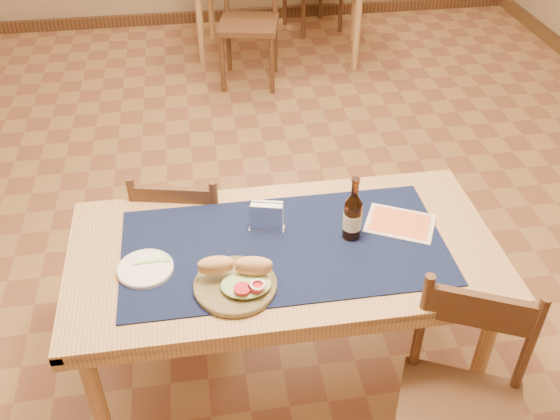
{
  "coord_description": "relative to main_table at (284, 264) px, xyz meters",
  "views": [
    {
      "loc": [
        -0.28,
        -2.53,
        2.29
      ],
      "look_at": [
        0.0,
        -0.7,
        0.85
      ],
      "focal_mm": 40.0,
      "sensor_mm": 36.0,
      "label": 1
    }
  ],
  "objects": [
    {
      "name": "fork",
      "position": [
        -0.47,
        -0.03,
        0.1
      ],
      "size": [
        0.14,
        0.02,
        0.0
      ],
      "color": "#7CCC6F",
      "rests_on": "side_plate"
    },
    {
      "name": "room",
      "position": [
        0.0,
        0.8,
        0.73
      ],
      "size": [
        6.04,
        7.04,
        2.84
      ],
      "color": "olive",
      "rests_on": "ground"
    },
    {
      "name": "main_table",
      "position": [
        0.0,
        0.0,
        0.0
      ],
      "size": [
        1.6,
        0.8,
        0.75
      ],
      "color": "tan",
      "rests_on": "ground"
    },
    {
      "name": "chair_main_near",
      "position": [
        0.52,
        -0.58,
        -0.2
      ],
      "size": [
        0.55,
        0.55,
        0.89
      ],
      "color": "#4D341B",
      "rests_on": "ground"
    },
    {
      "name": "sandwich_plate",
      "position": [
        -0.19,
        -0.19,
        0.12
      ],
      "size": [
        0.29,
        0.29,
        0.11
      ],
      "color": "brown",
      "rests_on": "placemat"
    },
    {
      "name": "baseboard",
      "position": [
        0.0,
        0.8,
        -0.62
      ],
      "size": [
        6.0,
        7.0,
        0.1
      ],
      "color": "#4D341B",
      "rests_on": "ground"
    },
    {
      "name": "chair_back_near",
      "position": [
        0.2,
        2.96,
        -0.17
      ],
      "size": [
        0.53,
        0.53,
        0.96
      ],
      "color": "#4D341B",
      "rests_on": "ground"
    },
    {
      "name": "side_plate",
      "position": [
        -0.51,
        -0.05,
        0.1
      ],
      "size": [
        0.2,
        0.2,
        0.02
      ],
      "color": "white",
      "rests_on": "placemat"
    },
    {
      "name": "napkin_holder",
      "position": [
        -0.05,
        0.11,
        0.14
      ],
      "size": [
        0.14,
        0.08,
        0.12
      ],
      "color": "silver",
      "rests_on": "placemat"
    },
    {
      "name": "chair_main_far",
      "position": [
        -0.37,
        0.49,
        -0.22
      ],
      "size": [
        0.47,
        0.47,
        0.85
      ],
      "color": "#4D341B",
      "rests_on": "ground"
    },
    {
      "name": "menu_card",
      "position": [
        0.47,
        0.06,
        0.09
      ],
      "size": [
        0.32,
        0.28,
        0.01
      ],
      "color": "beige",
      "rests_on": "placemat"
    },
    {
      "name": "beer_bottle",
      "position": [
        0.26,
        0.02,
        0.19
      ],
      "size": [
        0.07,
        0.07,
        0.26
      ],
      "color": "#46220C",
      "rests_on": "placemat"
    },
    {
      "name": "placemat",
      "position": [
        0.0,
        0.0,
        0.09
      ],
      "size": [
        1.2,
        0.6,
        0.01
      ],
      "primitive_type": "cube",
      "color": "#0F1938",
      "rests_on": "main_table"
    }
  ]
}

